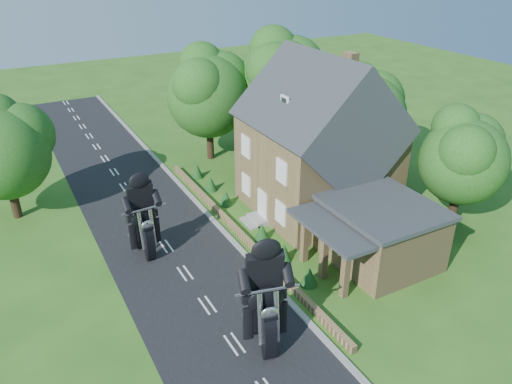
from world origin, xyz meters
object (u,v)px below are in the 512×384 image
annex (378,232)px  motorcycle_lead (264,331)px  garden_wall (239,233)px  house (318,146)px  motorcycle_follow (145,243)px

annex → motorcycle_lead: (-8.77, -2.91, -0.92)m
garden_wall → house: (6.19, 1.00, 4.14)m
motorcycle_follow → garden_wall: bearing=168.8°
motorcycle_lead → motorcycle_follow: (-2.35, 9.49, -0.07)m
garden_wall → motorcycle_follow: 5.63m
house → annex: size_ratio=1.45×
garden_wall → house: 7.52m
motorcycle_lead → motorcycle_follow: 9.77m
motorcycle_follow → motorcycle_lead: bearing=100.7°
garden_wall → motorcycle_follow: motorcycle_follow is taller
garden_wall → motorcycle_lead: (-3.20, -8.71, 0.65)m
motorcycle_lead → annex: bearing=-148.0°
garden_wall → annex: 8.19m
garden_wall → motorcycle_lead: size_ratio=12.07×
house → motorcycle_lead: bearing=-134.1°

